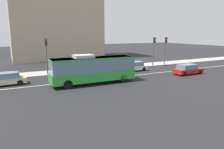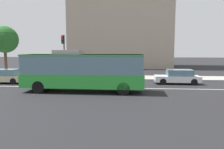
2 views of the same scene
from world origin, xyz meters
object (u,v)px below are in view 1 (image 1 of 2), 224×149
sedan_beige (6,79)px  traffic_light_far_corner (154,46)px  sedan_red (188,69)px  traffic_light_mid_block (46,50)px  transit_bus (93,68)px  sedan_white (133,66)px  traffic_light_near_corner (166,46)px

sedan_beige → traffic_light_far_corner: bearing=-173.7°
sedan_red → sedan_beige: 24.02m
traffic_light_mid_block → traffic_light_far_corner: 18.42m
traffic_light_far_corner → traffic_light_mid_block: bearing=-92.5°
transit_bus → sedan_white: size_ratio=2.22×
transit_bus → traffic_light_mid_block: size_ratio=1.93×
sedan_white → sedan_red: bearing=134.0°
transit_bus → sedan_red: transit_bus is taller
transit_bus → sedan_red: size_ratio=2.23×
sedan_white → traffic_light_mid_block: traffic_light_mid_block is taller
transit_bus → sedan_white: bearing=29.9°
transit_bus → sedan_red: 14.37m
sedan_beige → traffic_light_far_corner: 24.15m
sedan_red → traffic_light_mid_block: 20.25m
sedan_red → sedan_white: same height
sedan_red → sedan_beige: bearing=168.3°
traffic_light_mid_block → sedan_beige: bearing=-50.9°
sedan_red → transit_bus: bearing=175.8°
traffic_light_near_corner → traffic_light_mid_block: same height
sedan_beige → traffic_light_near_corner: size_ratio=0.88×
sedan_white → traffic_light_far_corner: traffic_light_far_corner is taller
sedan_beige → traffic_light_near_corner: (26.51, 3.50, 2.84)m
transit_bus → sedan_red: (14.29, -1.00, -1.09)m
traffic_light_far_corner → sedan_red: bearing=-3.2°
transit_bus → traffic_light_near_corner: traffic_light_near_corner is taller
transit_bus → traffic_light_far_corner: 16.27m
sedan_red → traffic_light_far_corner: (0.21, 8.16, 2.84)m
sedan_red → traffic_light_near_corner: (2.97, 8.29, 2.84)m
transit_bus → sedan_beige: size_ratio=2.20×
sedan_red → traffic_light_mid_block: (-18.20, 8.41, 2.84)m
traffic_light_mid_block → transit_bus: bearing=32.9°
sedan_white → traffic_light_mid_block: 13.24m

